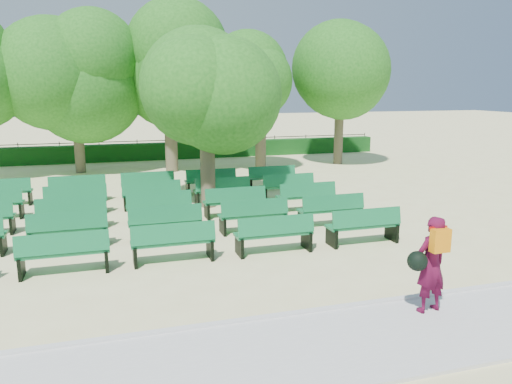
# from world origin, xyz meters

# --- Properties ---
(ground) EXTENTS (120.00, 120.00, 0.00)m
(ground) POSITION_xyz_m (0.00, 0.00, 0.00)
(ground) COLOR beige
(paving) EXTENTS (30.00, 2.20, 0.06)m
(paving) POSITION_xyz_m (0.00, -7.40, 0.03)
(paving) COLOR silver
(paving) RESTS_ON ground
(curb) EXTENTS (30.00, 0.12, 0.10)m
(curb) POSITION_xyz_m (0.00, -6.25, 0.05)
(curb) COLOR silver
(curb) RESTS_ON ground
(hedge) EXTENTS (26.00, 0.70, 0.90)m
(hedge) POSITION_xyz_m (0.00, 14.00, 0.45)
(hedge) COLOR #134B16
(hedge) RESTS_ON ground
(fence) EXTENTS (26.00, 0.10, 1.02)m
(fence) POSITION_xyz_m (0.00, 14.40, 0.00)
(fence) COLOR black
(fence) RESTS_ON ground
(tree_line) EXTENTS (21.80, 6.80, 7.04)m
(tree_line) POSITION_xyz_m (0.00, 10.00, 0.00)
(tree_line) COLOR #29721E
(tree_line) RESTS_ON ground
(bench_array) EXTENTS (1.87, 0.60, 1.18)m
(bench_array) POSITION_xyz_m (-1.34, 0.75, 0.10)
(bench_array) COLOR #136E3C
(bench_array) RESTS_ON ground
(tree_among) EXTENTS (4.27, 4.27, 5.96)m
(tree_among) POSITION_xyz_m (0.47, 2.24, 4.01)
(tree_among) COLOR brown
(tree_among) RESTS_ON ground
(person) EXTENTS (0.83, 0.52, 1.70)m
(person) POSITION_xyz_m (2.49, -6.82, 0.94)
(person) COLOR #4E0B28
(person) RESTS_ON ground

